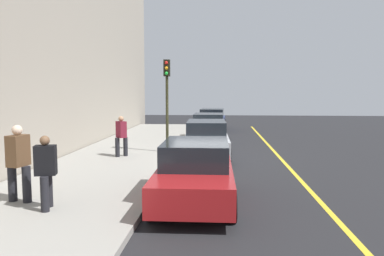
# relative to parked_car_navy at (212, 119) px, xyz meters

# --- Properties ---
(ground_plane) EXTENTS (56.00, 56.00, 0.00)m
(ground_plane) POSITION_rel_parked_car_navy_xyz_m (11.38, -0.15, -0.76)
(ground_plane) COLOR black
(sidewalk) EXTENTS (28.00, 4.60, 0.15)m
(sidewalk) POSITION_rel_parked_car_navy_xyz_m (11.38, -3.45, -0.68)
(sidewalk) COLOR gray
(sidewalk) RESTS_ON ground
(lane_stripe_centre) EXTENTS (28.00, 0.14, 0.01)m
(lane_stripe_centre) POSITION_rel_parked_car_navy_xyz_m (11.38, 3.05, -0.76)
(lane_stripe_centre) COLOR gold
(lane_stripe_centre) RESTS_ON ground
(parked_car_navy) EXTENTS (4.86, 2.04, 1.51)m
(parked_car_navy) POSITION_rel_parked_car_navy_xyz_m (0.00, 0.00, 0.00)
(parked_car_navy) COLOR black
(parked_car_navy) RESTS_ON ground
(parked_car_white) EXTENTS (4.23, 1.91, 1.51)m
(parked_car_white) POSITION_rel_parked_car_navy_xyz_m (6.05, -0.09, -0.00)
(parked_car_white) COLOR black
(parked_car_white) RESTS_ON ground
(parked_car_silver) EXTENTS (4.65, 1.99, 1.51)m
(parked_car_silver) POSITION_rel_parked_car_navy_xyz_m (11.28, -0.02, -0.00)
(parked_car_silver) COLOR black
(parked_car_silver) RESTS_ON ground
(parked_car_red) EXTENTS (4.32, 1.92, 1.51)m
(parked_car_red) POSITION_rel_parked_car_navy_xyz_m (17.86, -0.07, -0.00)
(parked_car_red) COLOR black
(parked_car_red) RESTS_ON ground
(pedestrian_black_coat) EXTENTS (0.53, 0.49, 1.65)m
(pedestrian_black_coat) POSITION_rel_parked_car_navy_xyz_m (19.13, -3.29, 0.27)
(pedestrian_black_coat) COLOR black
(pedestrian_black_coat) RESTS_ON sidewalk
(pedestrian_brown_coat) EXTENTS (0.54, 0.60, 1.83)m
(pedestrian_brown_coat) POSITION_rel_parked_car_navy_xyz_m (18.63, -4.19, 0.37)
(pedestrian_brown_coat) COLOR black
(pedestrian_brown_coat) RESTS_ON sidewalk
(pedestrian_burgundy_coat) EXTENTS (0.51, 0.50, 1.63)m
(pedestrian_burgundy_coat) POSITION_rel_parked_car_navy_xyz_m (12.30, -3.40, 0.26)
(pedestrian_burgundy_coat) COLOR black
(pedestrian_burgundy_coat) RESTS_ON sidewalk
(traffic_light_pole) EXTENTS (0.35, 0.26, 3.94)m
(traffic_light_pole) POSITION_rel_parked_car_navy_xyz_m (11.05, -1.72, 2.08)
(traffic_light_pole) COLOR #2D2D19
(traffic_light_pole) RESTS_ON sidewalk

